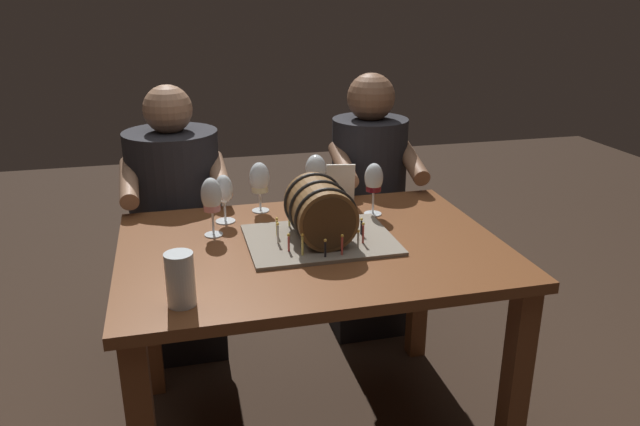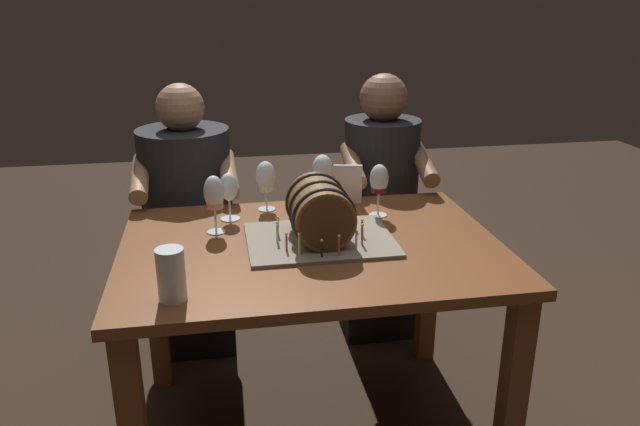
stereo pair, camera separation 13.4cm
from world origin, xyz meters
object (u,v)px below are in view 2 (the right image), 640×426
Objects in this scene: dining_table at (312,275)px; wine_glass_white at (266,179)px; wine_glass_rose at (214,195)px; wine_glass_red at (379,182)px; barrel_cake at (320,215)px; person_seated_right at (380,218)px; wine_glass_amber at (322,171)px; menu_card at (348,184)px; beer_pint at (171,278)px; wine_glass_empty at (229,189)px; person_seated_left at (189,227)px.

dining_table is 6.55× the size of wine_glass_white.
wine_glass_rose is 0.60m from wine_glass_red.
barrel_cake is 2.37× the size of wine_glass_rose.
wine_glass_rose is 0.96m from person_seated_right.
wine_glass_white is (-0.22, -0.00, -0.02)m from wine_glass_amber.
menu_card is (0.51, 0.22, -0.05)m from wine_glass_rose.
wine_glass_white is (-0.40, 0.14, -0.01)m from wine_glass_red.
wine_glass_amber is at bearing 52.05° from beer_pint.
wine_glass_amber is at bearing 13.39° from wine_glass_empty.
wine_glass_white is (0.14, 0.08, 0.01)m from wine_glass_empty.
dining_table is at bearing -72.28° from wine_glass_white.
wine_glass_red reaches higher than menu_card.
wine_glass_empty is 1.19× the size of beer_pint.
menu_card is (0.46, 0.09, -0.04)m from wine_glass_empty.
dining_table is 6.10× the size of wine_glass_rose.
person_seated_left reaches higher than barrel_cake.
dining_table is 0.45m from wine_glass_amber.
person_seated_left reaches higher than wine_glass_rose.
person_seated_right reaches higher than wine_glass_rose.
wine_glass_amber reaches higher than wine_glass_white.
wine_glass_white is at bearing 113.05° from barrel_cake.
wine_glass_rose is at bearing 157.52° from barrel_cake.
wine_glass_amber is at bearing 78.60° from barrel_cake.
wine_glass_empty is 0.89× the size of wine_glass_red.
wine_glass_empty is at bearing -149.04° from person_seated_right.
wine_glass_empty is 0.15× the size of person_seated_right.
wine_glass_red is 0.90m from person_seated_left.
wine_glass_white is 1.29× the size of beer_pint.
barrel_cake is 3.27× the size of beer_pint.
wine_glass_amber reaches higher than wine_glass_empty.
wine_glass_amber is at bearing 26.76° from wine_glass_rose.
dining_table is 1.03× the size of person_seated_right.
wine_glass_white is at bearing 161.17° from wine_glass_red.
wine_glass_rose is at bearing -153.24° from wine_glass_amber.
wine_glass_amber is 0.12m from menu_card.
wine_glass_red reaches higher than dining_table.
wine_glass_empty is 0.15× the size of person_seated_left.
dining_table is at bearing -107.00° from menu_card.
wine_glass_rose is 0.46m from wine_glass_amber.
menu_card is at bearing 64.38° from barrel_cake.
dining_table is 0.43m from wine_glass_rose.
beer_pint is 0.12× the size of person_seated_left.
barrel_cake is at bearing 35.95° from beer_pint.
wine_glass_empty is at bearing 174.22° from wine_glass_red.
person_seated_left is 0.98× the size of person_seated_right.
dining_table is at bearing -105.62° from wine_glass_amber.
wine_glass_rose is at bearing 153.11° from dining_table.
wine_glass_red reaches higher than beer_pint.
beer_pint is at bearing -120.92° from menu_card.
wine_glass_white reaches higher than menu_card.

